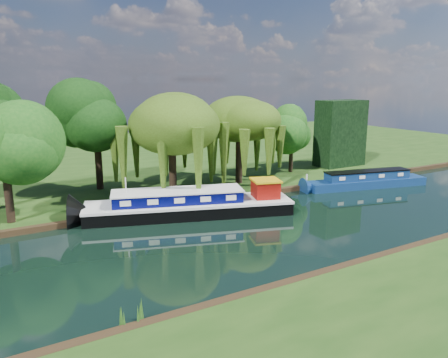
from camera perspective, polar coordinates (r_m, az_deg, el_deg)
ground at (r=33.93m, az=8.42°, el=-5.99°), size 120.00×120.00×0.00m
far_bank at (r=63.23m, az=-11.13°, el=2.92°), size 120.00×52.00×0.45m
dutch_barge at (r=35.89m, az=-4.33°, el=-3.37°), size 17.10×8.89×3.54m
narrowboat at (r=47.42m, az=18.15°, el=-0.22°), size 13.16×5.20×1.90m
red_dinghy at (r=35.53m, az=-5.92°, el=-5.05°), size 3.42×2.97×0.59m
white_cruiser at (r=46.65m, az=14.80°, el=-1.06°), size 3.13×2.92×1.33m
willow_left at (r=39.88m, az=-6.87°, el=6.96°), size 7.35×7.35×8.80m
willow_right at (r=44.18m, az=2.00°, el=6.84°), size 6.53×6.53×7.95m
tree_far_left at (r=35.35m, az=-26.93°, el=4.13°), size 5.37×5.37×8.65m
tree_far_mid at (r=43.35m, az=-16.39°, el=7.34°), size 5.90×5.90×9.66m
tree_far_right at (r=50.45m, az=8.84°, el=6.07°), size 4.07×4.07×6.66m
conifer_hedge at (r=55.68m, az=14.96°, el=5.80°), size 6.00×3.00×8.00m
lamppost at (r=41.94m, az=0.11°, el=1.22°), size 0.36×0.36×2.56m
mooring_posts at (r=40.02m, az=0.40°, el=-1.51°), size 19.16×0.16×1.00m
reeds_near at (r=33.84m, az=25.90°, el=-6.27°), size 33.70×1.50×1.10m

